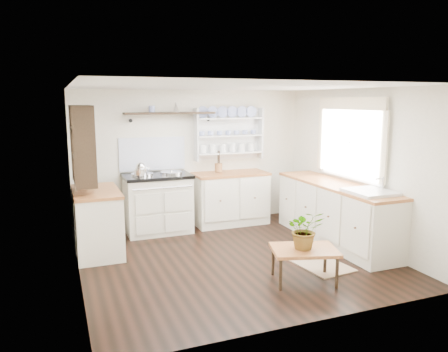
{
  "coord_description": "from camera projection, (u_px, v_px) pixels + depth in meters",
  "views": [
    {
      "loc": [
        -2.18,
        -5.26,
        2.13
      ],
      "look_at": [
        -0.05,
        0.25,
        1.1
      ],
      "focal_mm": 35.0,
      "sensor_mm": 36.0,
      "label": 1
    }
  ],
  "objects": [
    {
      "name": "kettle",
      "position": [
        141.0,
        171.0,
        6.78
      ],
      "size": [
        0.2,
        0.2,
        0.24
      ],
      "primitive_type": null,
      "color": "silver",
      "rests_on": "aga_cooker"
    },
    {
      "name": "left_shelving",
      "position": [
        82.0,
        144.0,
        5.87
      ],
      "size": [
        0.28,
        0.8,
        1.05
      ],
      "primitive_type": "cube",
      "color": "black",
      "rests_on": "wall_left"
    },
    {
      "name": "plate_rack",
      "position": [
        228.0,
        133.0,
        7.65
      ],
      "size": [
        1.2,
        0.22,
        0.9
      ],
      "color": "white",
      "rests_on": "wall_back"
    },
    {
      "name": "ceiling",
      "position": [
        234.0,
        87.0,
        5.58
      ],
      "size": [
        4.0,
        3.8,
        0.01
      ],
      "primitive_type": "cube",
      "color": "white",
      "rests_on": "wall_back"
    },
    {
      "name": "utensil_crock",
      "position": [
        218.0,
        168.0,
        7.49
      ],
      "size": [
        0.13,
        0.13,
        0.15
      ],
      "primitive_type": "cylinder",
      "color": "#8F5D34",
      "rests_on": "back_cabinets"
    },
    {
      "name": "potted_plant",
      "position": [
        305.0,
        229.0,
        5.09
      ],
      "size": [
        0.51,
        0.47,
        0.47
      ],
      "primitive_type": "imported",
      "rotation": [
        0.0,
        0.0,
        -0.3
      ],
      "color": "#3F7233",
      "rests_on": "center_table"
    },
    {
      "name": "floor",
      "position": [
        234.0,
        258.0,
        5.97
      ],
      "size": [
        4.0,
        3.8,
        0.01
      ],
      "primitive_type": "cube",
      "color": "black",
      "rests_on": "ground"
    },
    {
      "name": "aga_cooker",
      "position": [
        158.0,
        203.0,
        7.08
      ],
      "size": [
        1.07,
        0.74,
        0.98
      ],
      "color": "beige",
      "rests_on": "floor"
    },
    {
      "name": "left_cabinets",
      "position": [
        97.0,
        221.0,
        6.11
      ],
      "size": [
        0.62,
        1.13,
        0.9
      ],
      "color": "silver",
      "rests_on": "floor"
    },
    {
      "name": "wall_left",
      "position": [
        75.0,
        186.0,
        5.06
      ],
      "size": [
        0.02,
        3.8,
        2.3
      ],
      "primitive_type": "cube",
      "color": "beige",
      "rests_on": "ground"
    },
    {
      "name": "floor_rug",
      "position": [
        319.0,
        264.0,
        5.73
      ],
      "size": [
        0.65,
        0.91,
        0.02
      ],
      "primitive_type": "cube",
      "rotation": [
        0.0,
        0.0,
        0.12
      ],
      "color": "brown",
      "rests_on": "floor"
    },
    {
      "name": "wall_back",
      "position": [
        192.0,
        158.0,
        7.52
      ],
      "size": [
        4.0,
        0.02,
        2.3
      ],
      "primitive_type": "cube",
      "color": "beige",
      "rests_on": "ground"
    },
    {
      "name": "high_shelf",
      "position": [
        170.0,
        114.0,
        7.13
      ],
      "size": [
        1.5,
        0.29,
        0.16
      ],
      "color": "black",
      "rests_on": "wall_back"
    },
    {
      "name": "center_table",
      "position": [
        304.0,
        252.0,
        5.13
      ],
      "size": [
        0.88,
        0.73,
        0.41
      ],
      "rotation": [
        0.0,
        0.0,
        -0.29
      ],
      "color": "brown",
      "rests_on": "floor"
    },
    {
      "name": "right_cabinets",
      "position": [
        335.0,
        212.0,
        6.59
      ],
      "size": [
        0.62,
        2.43,
        0.9
      ],
      "color": "silver",
      "rests_on": "floor"
    },
    {
      "name": "window",
      "position": [
        350.0,
        138.0,
        6.54
      ],
      "size": [
        0.08,
        1.55,
        1.22
      ],
      "color": "white",
      "rests_on": "wall_right"
    },
    {
      "name": "back_cabinets",
      "position": [
        230.0,
        198.0,
        7.57
      ],
      "size": [
        1.27,
        0.63,
        0.9
      ],
      "color": "silver",
      "rests_on": "floor"
    },
    {
      "name": "wall_right",
      "position": [
        358.0,
        167.0,
        6.49
      ],
      "size": [
        0.02,
        3.8,
        2.3
      ],
      "primitive_type": "cube",
      "color": "beige",
      "rests_on": "ground"
    },
    {
      "name": "belfast_sink",
      "position": [
        370.0,
        201.0,
        5.84
      ],
      "size": [
        0.55,
        0.6,
        0.45
      ],
      "color": "white",
      "rests_on": "right_cabinets"
    }
  ]
}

